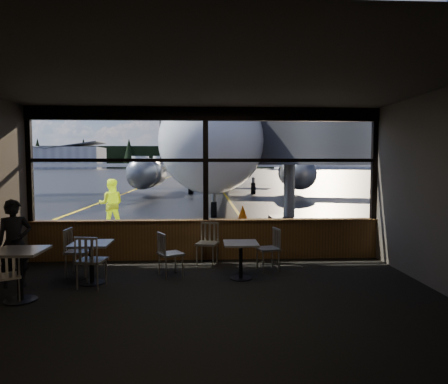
{
  "coord_description": "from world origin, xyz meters",
  "views": [
    {
      "loc": [
        -0.05,
        -9.17,
        2.21
      ],
      "look_at": [
        0.47,
        1.0,
        1.5
      ],
      "focal_mm": 32.0,
      "sensor_mm": 36.0,
      "label": 1
    }
  ],
  "objects": [
    {
      "name": "jet_bridge",
      "position": [
        3.6,
        5.5,
        2.21
      ],
      "size": [
        8.29,
        10.13,
        4.42
      ],
      "primitive_type": null,
      "color": "#28282B",
      "rests_on": "ground_plane"
    },
    {
      "name": "hangar_left",
      "position": [
        -70.0,
        180.0,
        5.5
      ],
      "size": [
        45.0,
        18.0,
        11.0
      ],
      "primitive_type": null,
      "color": "silver",
      "rests_on": "ground_plane"
    },
    {
      "name": "wall_back",
      "position": [
        0.0,
        -6.0,
        1.75
      ],
      "size": [
        8.0,
        0.04,
        3.5
      ],
      "primitive_type": "cube",
      "color": "#474039",
      "rests_on": "ground"
    },
    {
      "name": "mullion_left",
      "position": [
        -3.95,
        0.0,
        2.2
      ],
      "size": [
        0.12,
        0.12,
        2.6
      ],
      "primitive_type": "cube",
      "color": "black",
      "rests_on": "ground"
    },
    {
      "name": "mullion_centre",
      "position": [
        0.0,
        0.0,
        2.2
      ],
      "size": [
        0.12,
        0.12,
        2.6
      ],
      "primitive_type": "cube",
      "color": "black",
      "rests_on": "ground"
    },
    {
      "name": "carpet_floor",
      "position": [
        0.0,
        -3.0,
        0.01
      ],
      "size": [
        8.0,
        6.0,
        0.01
      ],
      "primitive_type": "cube",
      "color": "black",
      "rests_on": "ground"
    },
    {
      "name": "cafe_table_mid",
      "position": [
        -2.12,
        -1.8,
        0.38
      ],
      "size": [
        0.7,
        0.7,
        0.77
      ],
      "primitive_type": null,
      "color": "#A49E97",
      "rests_on": "carpet_floor"
    },
    {
      "name": "fuel_tank_a",
      "position": [
        -30.0,
        182.0,
        3.0
      ],
      "size": [
        8.0,
        8.0,
        6.0
      ],
      "primitive_type": "cylinder",
      "color": "silver",
      "rests_on": "ground_plane"
    },
    {
      "name": "fuel_tank_b",
      "position": [
        -20.0,
        182.0,
        3.0
      ],
      "size": [
        8.0,
        8.0,
        6.0
      ],
      "primitive_type": "cylinder",
      "color": "silver",
      "rests_on": "ground_plane"
    },
    {
      "name": "window_sill",
      "position": [
        0.0,
        0.0,
        0.45
      ],
      "size": [
        8.0,
        0.28,
        0.9
      ],
      "primitive_type": "cube",
      "color": "#56371A",
      "rests_on": "ground"
    },
    {
      "name": "fuel_tank_c",
      "position": [
        -10.0,
        182.0,
        3.0
      ],
      "size": [
        8.0,
        8.0,
        6.0
      ],
      "primitive_type": "cylinder",
      "color": "silver",
      "rests_on": "ground_plane"
    },
    {
      "name": "chair_mid_w",
      "position": [
        -2.52,
        -1.24,
        0.47
      ],
      "size": [
        0.56,
        0.56,
        0.95
      ],
      "primitive_type": null,
      "rotation": [
        0.0,
        0.0,
        -1.65
      ],
      "color": "#B6B1A4",
      "rests_on": "carpet_floor"
    },
    {
      "name": "cafe_table_near",
      "position": [
        0.66,
        -1.64,
        0.36
      ],
      "size": [
        0.65,
        0.65,
        0.71
      ],
      "primitive_type": null,
      "color": "#AAA59C",
      "rests_on": "carpet_floor"
    },
    {
      "name": "cafe_table_left",
      "position": [
        -3.0,
        -2.72,
        0.42
      ],
      "size": [
        0.77,
        0.77,
        0.84
      ],
      "primitive_type": null,
      "color": "gray",
      "rests_on": "carpet_floor"
    },
    {
      "name": "chair_near_n",
      "position": [
        0.03,
        -0.53,
        0.47
      ],
      "size": [
        0.63,
        0.63,
        0.93
      ],
      "primitive_type": null,
      "rotation": [
        0.0,
        0.0,
        2.85
      ],
      "color": "#B3AFA2",
      "rests_on": "carpet_floor"
    },
    {
      "name": "treeline",
      "position": [
        0.0,
        210.0,
        6.0
      ],
      "size": [
        360.0,
        3.0,
        12.0
      ],
      "primitive_type": "cube",
      "color": "black",
      "rests_on": "ground_plane"
    },
    {
      "name": "chair_near_e",
      "position": [
        1.29,
        -1.03,
        0.44
      ],
      "size": [
        0.58,
        0.58,
        0.89
      ],
      "primitive_type": null,
      "rotation": [
        0.0,
        0.0,
        1.79
      ],
      "color": "#A9A599",
      "rests_on": "carpet_floor"
    },
    {
      "name": "chair_left_s",
      "position": [
        -3.19,
        -2.76,
        0.42
      ],
      "size": [
        0.62,
        0.62,
        0.83
      ],
      "primitive_type": null,
      "rotation": [
        0.0,
        0.0,
        0.51
      ],
      "color": "beige",
      "rests_on": "carpet_floor"
    },
    {
      "name": "hangar_mid",
      "position": [
        0.0,
        185.0,
        5.0
      ],
      "size": [
        38.0,
        15.0,
        10.0
      ],
      "primitive_type": null,
      "color": "silver",
      "rests_on": "ground_plane"
    },
    {
      "name": "ground_crew",
      "position": [
        -3.21,
        4.57,
        0.85
      ],
      "size": [
        0.89,
        0.73,
        1.71
      ],
      "primitive_type": "imported",
      "rotation": [
        0.0,
        0.0,
        3.25
      ],
      "color": "#BFF219",
      "rests_on": "ground_plane"
    },
    {
      "name": "ceiling",
      "position": [
        0.0,
        -3.0,
        3.5
      ],
      "size": [
        8.0,
        6.0,
        0.04
      ],
      "primitive_type": "cube",
      "color": "#38332D",
      "rests_on": "ground"
    },
    {
      "name": "passenger",
      "position": [
        -3.46,
        -1.89,
        0.79
      ],
      "size": [
        0.68,
        0.59,
        1.58
      ],
      "primitive_type": "imported",
      "rotation": [
        0.0,
        0.0,
        0.45
      ],
      "color": "black",
      "rests_on": "carpet_floor"
    },
    {
      "name": "mullion_right",
      "position": [
        3.95,
        0.0,
        2.2
      ],
      "size": [
        0.12,
        0.12,
        2.6
      ],
      "primitive_type": "cube",
      "color": "black",
      "rests_on": "ground"
    },
    {
      "name": "ground_plane",
      "position": [
        0.0,
        120.0,
        0.0
      ],
      "size": [
        520.0,
        520.0,
        0.0
      ],
      "primitive_type": "plane",
      "color": "black",
      "rests_on": "ground"
    },
    {
      "name": "window_header",
      "position": [
        0.0,
        0.0,
        3.35
      ],
      "size": [
        8.0,
        0.18,
        0.3
      ],
      "primitive_type": "cube",
      "color": "black",
      "rests_on": "ground"
    },
    {
      "name": "cone_nose",
      "position": [
        1.54,
        6.98,
        0.27
      ],
      "size": [
        0.39,
        0.39,
        0.54
      ],
      "primitive_type": "cone",
      "color": "orange",
      "rests_on": "ground_plane"
    },
    {
      "name": "window_transom",
      "position": [
        0.0,
        0.0,
        2.3
      ],
      "size": [
        8.0,
        0.1,
        0.08
      ],
      "primitive_type": "cube",
      "color": "black",
      "rests_on": "ground"
    },
    {
      "name": "hangar_right",
      "position": [
        60.0,
        178.0,
        6.0
      ],
      "size": [
        50.0,
        20.0,
        12.0
      ],
      "primitive_type": null,
      "color": "silver",
      "rests_on": "ground_plane"
    },
    {
      "name": "airliner",
      "position": [
        1.25,
        19.65,
        5.59
      ],
      "size": [
        33.05,
        38.69,
        11.18
      ],
      "primitive_type": null,
      "rotation": [
        0.0,
        0.0,
        -0.07
      ],
      "color": "white",
      "rests_on": "ground_plane"
    },
    {
      "name": "chair_near_w",
      "position": [
        -0.7,
        -1.41,
        0.45
      ],
      "size": [
        0.66,
        0.66,
        0.9
      ],
      "primitive_type": null,
      "rotation": [
        0.0,
        0.0,
        -1.08
      ],
      "color": "beige",
      "rests_on": "carpet_floor"
    },
    {
      "name": "chair_mid_s",
      "position": [
        -2.05,
        -2.03,
        0.48
      ],
      "size": [
        0.6,
        0.6,
        0.96
      ],
      "primitive_type": null,
      "rotation": [
        0.0,
        0.0,
        -0.16
      ],
      "color": "#BAB4A8",
      "rests_on": "carpet_floor"
    }
  ]
}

